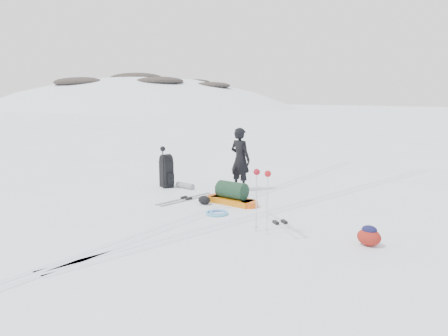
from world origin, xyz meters
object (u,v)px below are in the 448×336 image
(ski_poles_black, at_px, (163,154))
(pulk_sled, at_px, (232,195))
(skier, at_px, (240,159))
(expedition_rucksack, at_px, (169,172))

(ski_poles_black, bearing_deg, pulk_sled, -21.91)
(skier, distance_m, expedition_rucksack, 2.21)
(skier, xyz_separation_m, expedition_rucksack, (-1.90, -1.04, -0.45))
(expedition_rucksack, relative_size, ski_poles_black, 0.87)
(skier, distance_m, ski_poles_black, 2.28)
(skier, relative_size, pulk_sled, 1.21)
(pulk_sled, bearing_deg, skier, 118.31)
(pulk_sled, distance_m, expedition_rucksack, 2.76)
(expedition_rucksack, xyz_separation_m, ski_poles_black, (0.01, -0.23, 0.58))
(pulk_sled, height_order, ski_poles_black, ski_poles_black)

